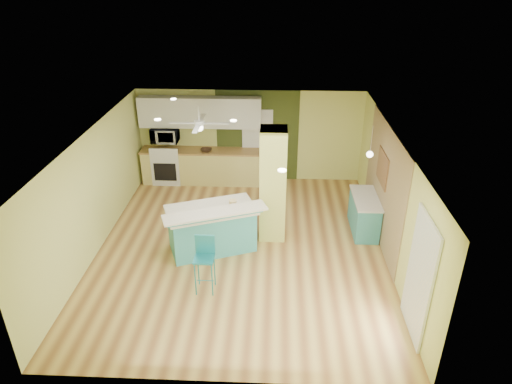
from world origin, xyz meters
TOP-DOWN VIEW (x-y plane):
  - floor at (0.00, 0.00)m, footprint 6.00×7.00m
  - ceiling at (0.00, 0.00)m, footprint 6.00×7.00m
  - wall_back at (0.00, 3.50)m, footprint 6.00×0.01m
  - wall_front at (0.00, -3.50)m, footprint 6.00×0.01m
  - wall_left at (-3.00, 0.00)m, footprint 0.01×7.00m
  - wall_right at (3.00, 0.00)m, footprint 0.01×7.00m
  - wood_panel at (2.99, 0.60)m, footprint 0.02×3.40m
  - olive_accent at (0.20, 3.49)m, footprint 2.20×0.02m
  - interior_door at (0.20, 3.46)m, footprint 0.82×0.05m
  - french_door at (2.97, -2.30)m, footprint 0.04×1.08m
  - column at (0.65, 0.50)m, footprint 0.55×0.55m
  - kitchen_run at (-1.30, 3.20)m, footprint 3.25×0.63m
  - stove at (-2.25, 3.19)m, footprint 0.76×0.66m
  - upper_cabinets at (-1.30, 3.32)m, footprint 3.20×0.34m
  - microwave at (-2.25, 3.20)m, footprint 0.70×0.48m
  - ceiling_fan at (-1.10, 2.00)m, footprint 1.41×1.41m
  - pendant_lamp at (2.65, 0.75)m, footprint 0.14×0.14m
  - wall_decor at (2.96, 0.80)m, footprint 0.03×0.90m
  - peninsula at (-0.60, -0.07)m, footprint 2.19×1.71m
  - bar_stool at (-0.55, -1.37)m, footprint 0.37×0.37m
  - side_counter at (2.70, 0.83)m, footprint 0.55×1.29m
  - fruit_bowl at (-1.15, 3.10)m, footprint 0.32×0.32m
  - canister at (-0.16, 0.06)m, footprint 0.16×0.16m

SIDE VIEW (x-z plane):
  - floor at x=0.00m, z-range -0.01..0.00m
  - side_counter at x=2.70m, z-range 0.00..0.83m
  - stove at x=-2.25m, z-range -0.08..1.00m
  - kitchen_run at x=-1.30m, z-range 0.00..0.94m
  - peninsula at x=-0.60m, z-range -0.04..1.06m
  - bar_stool at x=-0.55m, z-range 0.18..1.28m
  - fruit_bowl at x=-1.15m, z-range 0.94..1.01m
  - interior_door at x=0.20m, z-range 0.00..2.00m
  - canister at x=-0.16m, z-range 0.95..1.10m
  - french_door at x=2.97m, z-range 0.00..2.10m
  - wall_back at x=0.00m, z-range 0.00..2.50m
  - wall_front at x=0.00m, z-range 0.00..2.50m
  - wall_left at x=-3.00m, z-range 0.00..2.50m
  - wall_right at x=3.00m, z-range 0.00..2.50m
  - wood_panel at x=2.99m, z-range 0.00..2.50m
  - olive_accent at x=0.20m, z-range 0.00..2.50m
  - column at x=0.65m, z-range 0.00..2.50m
  - microwave at x=-2.25m, z-range 1.16..1.55m
  - wall_decor at x=2.96m, z-range 1.20..1.90m
  - pendant_lamp at x=2.65m, z-range 1.54..2.23m
  - upper_cabinets at x=-1.30m, z-range 1.55..2.35m
  - ceiling_fan at x=-1.10m, z-range 1.77..2.38m
  - ceiling at x=0.00m, z-range 2.50..2.51m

